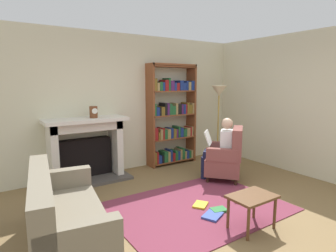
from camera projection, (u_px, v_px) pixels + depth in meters
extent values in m
plane|color=olive|center=(211.00, 216.00, 3.74)|extent=(14.00, 14.00, 0.00)
cube|color=beige|center=(127.00, 103.00, 5.62)|extent=(5.60, 0.10, 2.70)
cube|color=beige|center=(265.00, 102.00, 6.00)|extent=(0.10, 5.20, 2.70)
cube|color=brown|center=(197.00, 207.00, 3.98)|extent=(2.40, 1.80, 0.01)
cube|color=#4C4742|center=(89.00, 180.00, 5.01)|extent=(1.46, 0.64, 0.05)
cube|color=black|center=(85.00, 157.00, 5.13)|extent=(0.94, 0.20, 0.70)
cube|color=silver|center=(53.00, 156.00, 4.70)|extent=(0.12, 0.44, 1.09)
cube|color=silver|center=(116.00, 147.00, 5.32)|extent=(0.12, 0.44, 1.09)
cube|color=silver|center=(85.00, 126.00, 4.93)|extent=(1.26, 0.44, 0.16)
cube|color=silver|center=(86.00, 120.00, 4.87)|extent=(1.42, 0.56, 0.06)
cylinder|color=brown|center=(94.00, 112.00, 4.91)|extent=(0.14, 0.14, 0.20)
cylinder|color=white|center=(95.00, 111.00, 4.85)|extent=(0.10, 0.01, 0.10)
cube|color=brown|center=(150.00, 116.00, 5.72)|extent=(0.04, 0.32, 2.15)
cube|color=brown|center=(191.00, 113.00, 6.31)|extent=(0.04, 0.32, 2.15)
cube|color=brown|center=(172.00, 65.00, 5.85)|extent=(1.10, 0.32, 0.04)
cube|color=brown|center=(172.00, 160.00, 6.17)|extent=(1.06, 0.32, 0.02)
cube|color=brown|center=(153.00, 158.00, 5.88)|extent=(0.04, 0.26, 0.25)
cube|color=maroon|center=(155.00, 157.00, 5.91)|extent=(0.04, 0.26, 0.25)
cube|color=navy|center=(158.00, 159.00, 5.95)|extent=(0.08, 0.26, 0.17)
cube|color=black|center=(160.00, 158.00, 5.99)|extent=(0.05, 0.26, 0.16)
cube|color=#1E592D|center=(163.00, 156.00, 6.02)|extent=(0.09, 0.26, 0.23)
cube|color=#997F4C|center=(166.00, 156.00, 6.07)|extent=(0.06, 0.26, 0.22)
cube|color=navy|center=(169.00, 155.00, 6.10)|extent=(0.05, 0.26, 0.25)
cube|color=maroon|center=(171.00, 156.00, 6.14)|extent=(0.06, 0.26, 0.17)
cube|color=#1E592D|center=(174.00, 155.00, 6.17)|extent=(0.07, 0.26, 0.21)
cube|color=navy|center=(176.00, 155.00, 6.21)|extent=(0.05, 0.26, 0.19)
cube|color=#997F4C|center=(178.00, 154.00, 6.24)|extent=(0.05, 0.26, 0.23)
cube|color=#1E592D|center=(181.00, 153.00, 6.27)|extent=(0.06, 0.26, 0.25)
cube|color=#997F4C|center=(183.00, 154.00, 6.31)|extent=(0.04, 0.26, 0.17)
cube|color=navy|center=(185.00, 153.00, 6.34)|extent=(0.06, 0.26, 0.18)
cube|color=#1E592D|center=(187.00, 154.00, 6.38)|extent=(0.05, 0.26, 0.16)
cube|color=#997F4C|center=(189.00, 153.00, 6.41)|extent=(0.05, 0.26, 0.17)
cube|color=brown|center=(172.00, 138.00, 6.09)|extent=(1.06, 0.32, 0.02)
cube|color=maroon|center=(154.00, 134.00, 5.81)|extent=(0.08, 0.26, 0.26)
cube|color=brown|center=(157.00, 136.00, 5.86)|extent=(0.04, 0.26, 0.16)
cube|color=#997F4C|center=(159.00, 134.00, 5.88)|extent=(0.05, 0.26, 0.22)
cube|color=maroon|center=(161.00, 133.00, 5.91)|extent=(0.04, 0.26, 0.24)
cube|color=#1E592D|center=(163.00, 134.00, 5.94)|extent=(0.07, 0.26, 0.20)
cube|color=#997F4C|center=(166.00, 133.00, 5.99)|extent=(0.08, 0.26, 0.20)
cube|color=navy|center=(169.00, 133.00, 6.03)|extent=(0.06, 0.26, 0.22)
cube|color=brown|center=(172.00, 133.00, 6.07)|extent=(0.07, 0.26, 0.20)
cube|color=#4C1E59|center=(174.00, 133.00, 6.11)|extent=(0.04, 0.26, 0.18)
cube|color=#1E592D|center=(176.00, 131.00, 6.13)|extent=(0.05, 0.26, 0.24)
cube|color=navy|center=(179.00, 132.00, 6.17)|extent=(0.07, 0.26, 0.20)
cube|color=#1E592D|center=(182.00, 132.00, 6.22)|extent=(0.09, 0.26, 0.16)
cube|color=#997F4C|center=(185.00, 131.00, 6.27)|extent=(0.09, 0.26, 0.19)
cube|color=maroon|center=(188.00, 131.00, 6.31)|extent=(0.04, 0.26, 0.20)
cube|color=#997F4C|center=(189.00, 130.00, 6.33)|extent=(0.04, 0.26, 0.21)
cube|color=brown|center=(172.00, 115.00, 6.02)|extent=(1.06, 0.32, 0.02)
cube|color=#1E592D|center=(153.00, 110.00, 5.72)|extent=(0.04, 0.26, 0.25)
cube|color=navy|center=(155.00, 111.00, 5.76)|extent=(0.07, 0.26, 0.18)
cube|color=black|center=(157.00, 111.00, 5.79)|extent=(0.04, 0.26, 0.17)
cube|color=brown|center=(160.00, 111.00, 5.83)|extent=(0.08, 0.26, 0.18)
cube|color=black|center=(163.00, 109.00, 5.86)|extent=(0.05, 0.26, 0.25)
cube|color=#4C1E59|center=(165.00, 109.00, 5.89)|extent=(0.05, 0.26, 0.25)
cube|color=#1E592D|center=(168.00, 109.00, 5.93)|extent=(0.06, 0.26, 0.23)
cube|color=#1E592D|center=(171.00, 110.00, 5.98)|extent=(0.08, 0.26, 0.18)
cube|color=#997F4C|center=(174.00, 109.00, 6.01)|extent=(0.05, 0.26, 0.24)
cube|color=black|center=(177.00, 109.00, 6.06)|extent=(0.08, 0.26, 0.22)
cube|color=#4C1E59|center=(179.00, 109.00, 6.10)|extent=(0.05, 0.26, 0.20)
cube|color=navy|center=(182.00, 109.00, 6.13)|extent=(0.05, 0.26, 0.21)
cube|color=maroon|center=(183.00, 109.00, 6.15)|extent=(0.04, 0.26, 0.21)
cube|color=brown|center=(185.00, 108.00, 6.18)|extent=(0.05, 0.26, 0.24)
cube|color=brown|center=(188.00, 109.00, 6.22)|extent=(0.08, 0.26, 0.19)
cube|color=#997F4C|center=(190.00, 108.00, 6.26)|extent=(0.04, 0.26, 0.23)
cube|color=brown|center=(172.00, 91.00, 5.94)|extent=(1.06, 0.32, 0.02)
cube|color=brown|center=(153.00, 85.00, 5.65)|extent=(0.06, 0.26, 0.25)
cube|color=#997F4C|center=(156.00, 87.00, 5.69)|extent=(0.06, 0.26, 0.17)
cube|color=#1E592D|center=(158.00, 86.00, 5.73)|extent=(0.07, 0.26, 0.18)
cube|color=navy|center=(161.00, 87.00, 5.76)|extent=(0.05, 0.26, 0.17)
cube|color=maroon|center=(164.00, 85.00, 5.80)|extent=(0.08, 0.26, 0.22)
cube|color=#1E592D|center=(167.00, 84.00, 5.83)|extent=(0.04, 0.26, 0.26)
cube|color=#4C1E59|center=(169.00, 86.00, 5.87)|extent=(0.09, 0.26, 0.21)
cube|color=navy|center=(172.00, 87.00, 5.92)|extent=(0.06, 0.26, 0.16)
cube|color=maroon|center=(175.00, 87.00, 5.96)|extent=(0.07, 0.26, 0.16)
cube|color=navy|center=(179.00, 85.00, 6.00)|extent=(0.09, 0.26, 0.21)
cube|color=navy|center=(182.00, 87.00, 6.05)|extent=(0.08, 0.26, 0.16)
cube|color=navy|center=(184.00, 86.00, 6.09)|extent=(0.04, 0.26, 0.20)
cube|color=#997F4C|center=(187.00, 86.00, 6.12)|extent=(0.07, 0.26, 0.18)
cube|color=navy|center=(190.00, 86.00, 6.17)|extent=(0.09, 0.26, 0.20)
cube|color=brown|center=(172.00, 67.00, 5.86)|extent=(1.06, 0.32, 0.02)
cylinder|color=#331E14|center=(211.00, 171.00, 5.42)|extent=(0.05, 0.05, 0.12)
cylinder|color=#331E14|center=(208.00, 180.00, 4.94)|extent=(0.05, 0.05, 0.12)
cylinder|color=#331E14|center=(236.00, 173.00, 5.30)|extent=(0.05, 0.05, 0.12)
cylinder|color=#331E14|center=(235.00, 182.00, 4.81)|extent=(0.05, 0.05, 0.12)
cube|color=brown|center=(223.00, 165.00, 5.08)|extent=(0.88, 0.87, 0.30)
cube|color=brown|center=(237.00, 143.00, 4.95)|extent=(0.59, 0.54, 0.55)
cube|color=brown|center=(224.00, 148.00, 5.30)|extent=(0.44, 0.49, 0.22)
cube|color=brown|center=(222.00, 155.00, 4.79)|extent=(0.44, 0.49, 0.22)
cube|color=white|center=(226.00, 144.00, 5.01)|extent=(0.37, 0.36, 0.50)
sphere|color=#D8AD8C|center=(227.00, 124.00, 4.95)|extent=(0.20, 0.20, 0.20)
cube|color=#191E3F|center=(215.00, 153.00, 5.17)|extent=(0.35, 0.38, 0.12)
cube|color=#191E3F|center=(214.00, 155.00, 5.02)|extent=(0.35, 0.38, 0.12)
cylinder|color=#191E3F|center=(205.00, 166.00, 5.26)|extent=(0.10, 0.10, 0.42)
cylinder|color=#191E3F|center=(204.00, 168.00, 5.11)|extent=(0.10, 0.10, 0.42)
cube|color=white|center=(208.00, 138.00, 5.08)|extent=(0.34, 0.32, 0.25)
cube|color=#7B715E|center=(71.00, 229.00, 3.01)|extent=(0.94, 1.79, 0.40)
cube|color=#7B715E|center=(41.00, 196.00, 2.83)|extent=(0.45, 1.71, 0.45)
cube|color=#7B715E|center=(79.00, 237.00, 2.27)|extent=(0.72, 0.26, 0.24)
cube|color=#7B715E|center=(63.00, 178.00, 3.65)|extent=(0.72, 0.26, 0.24)
cube|color=brown|center=(252.00, 197.00, 3.34)|extent=(0.56, 0.39, 0.03)
cylinder|color=brown|center=(248.00, 224.00, 3.12)|extent=(0.04, 0.04, 0.40)
cylinder|color=brown|center=(275.00, 213.00, 3.38)|extent=(0.04, 0.04, 0.40)
cylinder|color=brown|center=(228.00, 213.00, 3.37)|extent=(0.04, 0.04, 0.40)
cylinder|color=brown|center=(254.00, 204.00, 3.63)|extent=(0.04, 0.04, 0.40)
cube|color=#267233|center=(219.00, 210.00, 3.84)|extent=(0.24, 0.20, 0.03)
cube|color=#334CA5|center=(213.00, 215.00, 3.68)|extent=(0.34, 0.31, 0.03)
cube|color=gold|center=(200.00, 205.00, 4.00)|extent=(0.29, 0.28, 0.03)
cylinder|color=#B7933F|center=(217.00, 161.00, 6.25)|extent=(0.24, 0.24, 0.03)
cylinder|color=#B7933F|center=(218.00, 129.00, 6.13)|extent=(0.03, 0.03, 1.45)
cone|color=beige|center=(219.00, 91.00, 6.00)|extent=(0.32, 0.32, 0.22)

